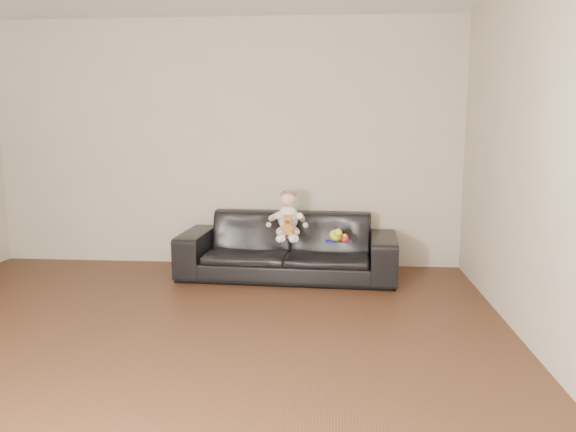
# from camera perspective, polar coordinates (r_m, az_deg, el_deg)

# --- Properties ---
(floor) EXTENTS (5.50, 5.50, 0.00)m
(floor) POSITION_cam_1_polar(r_m,az_deg,el_deg) (3.71, -14.57, -14.90)
(floor) COLOR #4B2B1A
(floor) RESTS_ON ground
(wall_back) EXTENTS (5.00, 0.00, 5.00)m
(wall_back) POSITION_cam_1_polar(r_m,az_deg,el_deg) (6.05, -6.43, 7.29)
(wall_back) COLOR beige
(wall_back) RESTS_ON ground
(sofa) EXTENTS (2.17, 0.94, 0.62)m
(sofa) POSITION_cam_1_polar(r_m,az_deg,el_deg) (5.58, -0.03, -3.06)
(sofa) COLOR black
(sofa) RESTS_ON floor
(baby) EXTENTS (0.35, 0.42, 0.47)m
(baby) POSITION_cam_1_polar(r_m,az_deg,el_deg) (5.41, -0.01, -0.14)
(baby) COLOR #FBD4D4
(baby) RESTS_ON sofa
(teddy_bear) EXTENTS (0.13, 0.13, 0.20)m
(teddy_bear) POSITION_cam_1_polar(r_m,az_deg,el_deg) (5.28, -0.03, -0.96)
(teddy_bear) COLOR #B07A32
(teddy_bear) RESTS_ON sofa
(toy_green) EXTENTS (0.15, 0.17, 0.11)m
(toy_green) POSITION_cam_1_polar(r_m,az_deg,el_deg) (5.33, 4.90, -1.98)
(toy_green) COLOR #D5EC1B
(toy_green) RESTS_ON sofa
(toy_rattle) EXTENTS (0.08, 0.08, 0.07)m
(toy_rattle) POSITION_cam_1_polar(r_m,az_deg,el_deg) (5.27, 5.80, -2.35)
(toy_rattle) COLOR red
(toy_rattle) RESTS_ON sofa
(toy_blue_disc) EXTENTS (0.13, 0.13, 0.01)m
(toy_blue_disc) POSITION_cam_1_polar(r_m,az_deg,el_deg) (5.30, 4.36, -2.57)
(toy_blue_disc) COLOR #1818C2
(toy_blue_disc) RESTS_ON sofa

